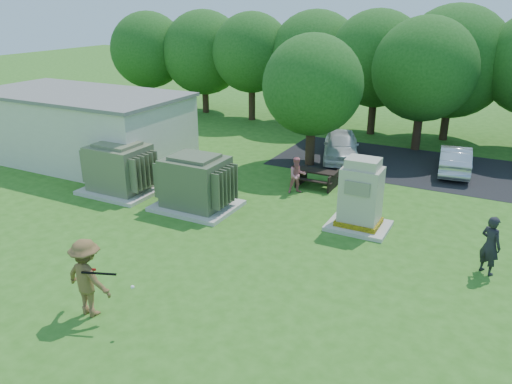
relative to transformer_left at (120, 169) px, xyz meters
The scene contains 15 objects.
ground 7.96m from the transformer_left, 34.70° to the right, with size 120.00×120.00×0.00m, color #2D6619.
service_building 5.19m from the transformer_left, 150.95° to the left, with size 10.00×5.00×3.20m, color beige.
service_building_roof 5.64m from the transformer_left, 150.95° to the left, with size 10.20×5.20×0.15m, color slate.
parking_strip 16.25m from the transformer_left, 33.69° to the left, with size 20.00×6.00×0.01m, color #232326.
transformer_left is the anchor object (origin of this frame).
transformer_right 3.70m from the transformer_left, ahead, with size 3.00×2.40×2.07m.
generator_cabinet 9.74m from the transformer_left, ahead, with size 2.06×1.68×2.51m.
picnic_table 8.15m from the transformer_left, 31.94° to the left, with size 1.66×1.24×0.71m.
batter 8.70m from the transformer_left, 53.15° to the right, with size 1.32×0.76×2.04m, color brown.
person_by_generator 13.84m from the transformer_left, ahead, with size 0.64×0.42×1.77m, color black.
person_at_picnic 7.21m from the transformer_left, 26.54° to the left, with size 0.73×0.57×1.50m, color #CF6D77.
car_white 10.73m from the transformer_left, 52.47° to the left, with size 1.66×4.14×1.41m, color white.
car_silver_a 14.79m from the transformer_left, 37.12° to the left, with size 1.32×3.79×1.25m, color #B6B7BB.
batting_equipment 9.13m from the transformer_left, 50.41° to the right, with size 1.35×0.36×0.26m.
tree_row 16.56m from the transformer_left, 59.50° to the left, with size 41.30×13.30×7.30m.
Camera 1 is at (7.27, -9.98, 7.35)m, focal length 35.00 mm.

